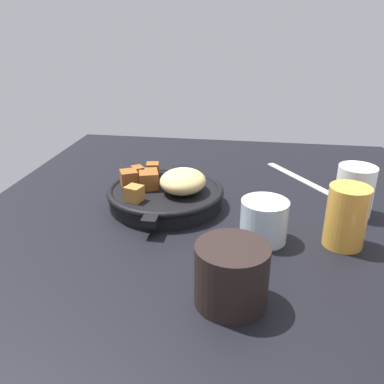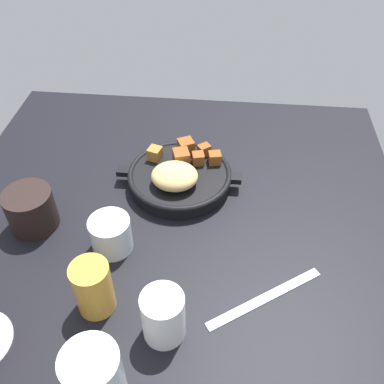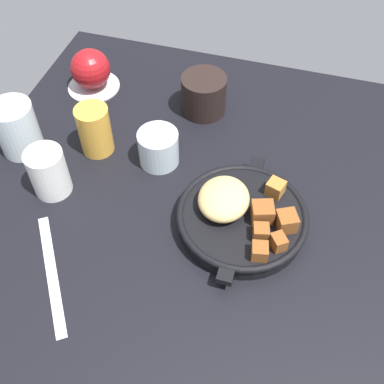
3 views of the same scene
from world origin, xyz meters
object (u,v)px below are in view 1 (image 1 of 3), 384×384
(cast_iron_skillet, at_px, (166,193))
(butter_knife, at_px, (300,179))
(juice_glass_amber, at_px, (346,217))
(water_glass_short, at_px, (264,221))
(coffee_mug_dark, at_px, (231,275))
(white_creamer_pitcher, at_px, (354,191))

(cast_iron_skillet, relative_size, butter_knife, 1.17)
(butter_knife, xyz_separation_m, juice_glass_amber, (0.27, 0.04, 0.05))
(butter_knife, distance_m, water_glass_short, 0.29)
(cast_iron_skillet, distance_m, coffee_mug_dark, 0.29)
(butter_knife, xyz_separation_m, white_creamer_pitcher, (0.16, 0.07, 0.04))
(water_glass_short, distance_m, coffee_mug_dark, 0.16)
(cast_iron_skillet, xyz_separation_m, white_creamer_pitcher, (-0.02, 0.33, 0.02))
(cast_iron_skillet, relative_size, coffee_mug_dark, 2.87)
(juice_glass_amber, distance_m, white_creamer_pitcher, 0.12)
(butter_knife, bearing_deg, cast_iron_skillet, -90.57)
(cast_iron_skillet, distance_m, water_glass_short, 0.20)
(cast_iron_skillet, height_order, juice_glass_amber, juice_glass_amber)
(water_glass_short, xyz_separation_m, white_creamer_pitcher, (-0.12, 0.16, 0.01))
(coffee_mug_dark, height_order, white_creamer_pitcher, white_creamer_pitcher)
(butter_knife, bearing_deg, juice_glass_amber, -26.32)
(butter_knife, distance_m, juice_glass_amber, 0.28)
(water_glass_short, height_order, coffee_mug_dark, coffee_mug_dark)
(butter_knife, xyz_separation_m, coffee_mug_dark, (0.43, -0.12, 0.04))
(butter_knife, relative_size, white_creamer_pitcher, 2.48)
(juice_glass_amber, relative_size, white_creamer_pitcher, 1.08)
(coffee_mug_dark, bearing_deg, water_glass_short, 165.79)
(water_glass_short, relative_size, juice_glass_amber, 0.77)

